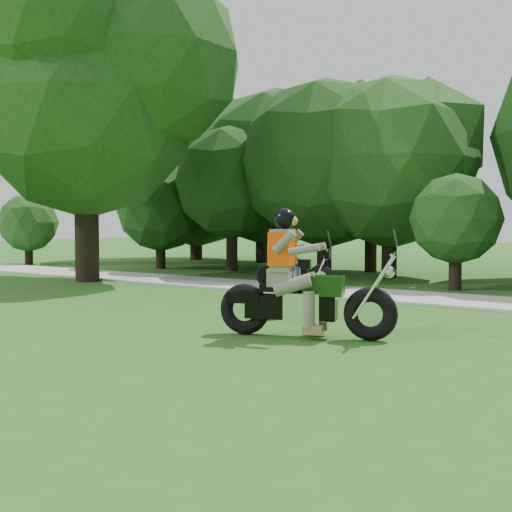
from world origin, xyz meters
The scene contains 5 objects.
ground centered at (0.00, 0.00, 0.00)m, with size 100.00×100.00×0.00m, color #265C1A.
walkway centered at (0.00, 8.00, 0.03)m, with size 60.00×2.20×0.06m, color #A6A6A1.
big_tree_west centered at (-10.54, 6.85, 5.76)m, with size 8.64×6.56×9.96m.
chopper_motorcycle centered at (-0.85, 2.45, 0.70)m, with size 2.60×1.30×1.90m.
touring_motorcycle centered at (-4.48, 7.85, 0.60)m, with size 1.85×1.12×1.48m.
Camera 1 is at (4.16, -5.49, 1.69)m, focal length 45.00 mm.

